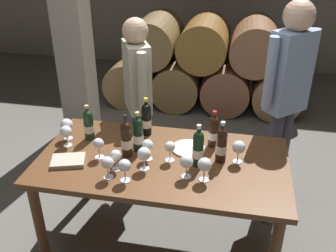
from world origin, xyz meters
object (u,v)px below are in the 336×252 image
at_px(wine_bottle_2, 138,134).
at_px(wine_glass_0, 170,147).
at_px(dining_table, 162,170).
at_px(taster_seated_left, 138,92).
at_px(sommelier_presenting, 288,88).
at_px(serving_plate, 188,148).
at_px(wine_bottle_5, 89,124).
at_px(wine_glass_10, 125,166).
at_px(wine_glass_7, 66,132).
at_px(wine_glass_11, 205,165).
at_px(wine_glass_5, 239,148).
at_px(tasting_notebook, 68,161).
at_px(wine_bottle_4, 126,139).
at_px(wine_glass_8, 187,162).
at_px(wine_glass_3, 107,163).
at_px(wine_bottle_6, 198,148).
at_px(wine_bottle_3, 213,131).
at_px(wine_glass_6, 147,146).
at_px(wine_bottle_0, 221,144).
at_px(wine_glass_1, 116,156).
at_px(wine_glass_4, 67,125).
at_px(wine_glass_2, 144,154).
at_px(wine_glass_9, 98,144).
at_px(wine_bottle_1, 146,119).

xyz_separation_m(wine_bottle_2, wine_glass_0, (0.24, -0.09, -0.02)).
distance_m(dining_table, taster_seated_left, 0.84).
bearing_deg(sommelier_presenting, serving_plate, -139.31).
height_order(wine_bottle_5, taster_seated_left, taster_seated_left).
xyz_separation_m(wine_bottle_2, wine_glass_10, (0.01, -0.37, -0.02)).
height_order(wine_glass_0, taster_seated_left, taster_seated_left).
xyz_separation_m(wine_glass_7, wine_glass_11, (1.01, -0.23, 0.00)).
height_order(wine_glass_5, tasting_notebook, wine_glass_5).
distance_m(wine_bottle_4, wine_glass_8, 0.47).
distance_m(wine_bottle_4, wine_glass_10, 0.29).
height_order(wine_glass_5, serving_plate, wine_glass_5).
relative_size(wine_glass_3, wine_glass_5, 0.95).
xyz_separation_m(wine_bottle_6, wine_glass_11, (0.06, -0.16, -0.02)).
height_order(wine_bottle_3, wine_glass_11, wine_bottle_3).
xyz_separation_m(wine_glass_6, taster_seated_left, (-0.26, 0.74, 0.05)).
distance_m(wine_bottle_2, wine_glass_5, 0.69).
bearing_deg(taster_seated_left, wine_bottle_2, -74.79).
height_order(wine_bottle_0, wine_glass_1, wine_bottle_0).
bearing_deg(wine_glass_4, wine_glass_5, -3.35).
relative_size(dining_table, taster_seated_left, 1.10).
relative_size(wine_bottle_2, wine_glass_3, 1.96).
xyz_separation_m(wine_bottle_5, wine_glass_2, (0.50, -0.31, -0.01)).
relative_size(dining_table, wine_glass_4, 10.39).
relative_size(wine_bottle_4, serving_plate, 1.31).
xyz_separation_m(wine_glass_8, wine_glass_10, (-0.37, -0.11, -0.00)).
bearing_deg(sommelier_presenting, wine_bottle_6, -127.75).
bearing_deg(wine_glass_1, wine_glass_8, 0.97).
distance_m(wine_glass_7, wine_glass_8, 0.92).
bearing_deg(wine_glass_11, wine_glass_6, 157.86).
distance_m(wine_bottle_3, wine_bottle_4, 0.62).
relative_size(wine_bottle_5, wine_glass_9, 1.83).
bearing_deg(wine_bottle_6, wine_glass_9, -176.58).
bearing_deg(wine_glass_1, wine_glass_7, 153.29).
bearing_deg(wine_glass_3, wine_bottle_1, 80.03).
bearing_deg(wine_glass_6, wine_glass_7, 174.07).
distance_m(wine_bottle_6, wine_glass_0, 0.19).
bearing_deg(wine_glass_2, dining_table, 56.49).
xyz_separation_m(dining_table, wine_bottle_4, (-0.25, -0.01, 0.23)).
relative_size(wine_glass_0, wine_glass_10, 0.95).
relative_size(wine_bottle_1, wine_glass_8, 1.88).
height_order(wine_bottle_2, wine_glass_5, wine_bottle_2).
relative_size(wine_bottle_6, wine_glass_8, 1.90).
xyz_separation_m(wine_bottle_3, wine_glass_10, (-0.50, -0.53, -0.01)).
height_order(dining_table, wine_bottle_4, wine_bottle_4).
bearing_deg(wine_bottle_2, sommelier_presenting, 32.90).
distance_m(wine_bottle_2, wine_glass_6, 0.14).
relative_size(wine_glass_4, wine_glass_10, 1.05).
relative_size(dining_table, wine_glass_9, 11.37).
height_order(wine_glass_10, wine_glass_11, wine_glass_11).
relative_size(wine_bottle_3, wine_glass_11, 1.71).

